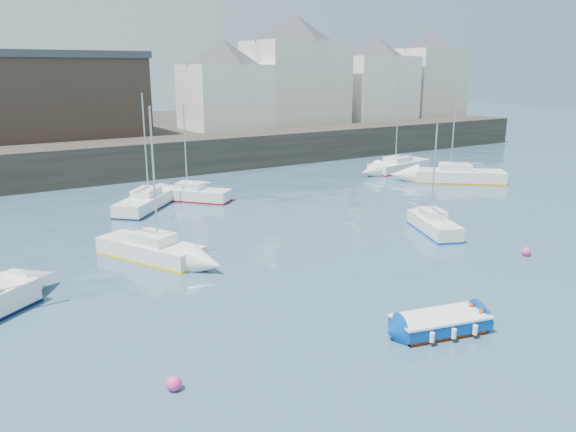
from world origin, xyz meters
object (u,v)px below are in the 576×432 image
sailboat_c (434,224)px  sailboat_h (145,202)px  sailboat_f (194,194)px  buoy_mid (526,256)px  buoy_far (145,232)px  sailboat_d (458,175)px  sailboat_b (150,249)px  buoy_near (174,390)px  sailboat_g (399,166)px  blue_dinghy (440,323)px

sailboat_c → sailboat_h: (-11.95, 13.94, 0.02)m
sailboat_c → sailboat_f: 16.73m
buoy_mid → buoy_far: size_ratio=1.31×
sailboat_c → sailboat_f: sailboat_f is taller
buoy_mid → sailboat_d: bearing=51.3°
sailboat_b → buoy_near: size_ratio=16.09×
sailboat_b → sailboat_c: bearing=-15.6°
sailboat_d → sailboat_c: bearing=-143.8°
sailboat_c → sailboat_h: 18.36m
sailboat_h → buoy_far: sailboat_h is taller
sailboat_b → buoy_near: 12.03m
sailboat_f → sailboat_h: (-3.65, -0.59, 0.02)m
sailboat_f → sailboat_g: bearing=2.7°
blue_dinghy → buoy_far: size_ratio=10.40×
sailboat_f → sailboat_h: bearing=-170.9°
buoy_mid → buoy_far: bearing=136.0°
sailboat_b → sailboat_d: sailboat_d is taller
sailboat_g → buoy_mid: (-11.15, -20.84, -0.47)m
sailboat_c → buoy_near: sailboat_c is taller
buoy_mid → sailboat_b: bearing=148.9°
sailboat_g → buoy_near: (-30.26, -22.86, -0.47)m
sailboat_c → sailboat_b: bearing=164.4°
sailboat_f → sailboat_g: 20.31m
sailboat_g → buoy_near: size_ratio=18.38×
buoy_far → sailboat_c: bearing=-32.5°
sailboat_c → sailboat_d: 15.36m
buoy_near → buoy_far: (4.52, 16.13, 0.00)m
sailboat_h → buoy_near: sailboat_h is taller
buoy_far → sailboat_f: bearing=46.5°
blue_dinghy → buoy_far: 18.28m
sailboat_b → sailboat_f: sailboat_b is taller
sailboat_f → buoy_mid: 21.87m
sailboat_f → buoy_mid: bearing=-65.3°
blue_dinghy → sailboat_b: size_ratio=0.49×
sailboat_b → buoy_near: bearing=-106.0°
sailboat_g → buoy_near: 37.93m
blue_dinghy → buoy_near: size_ratio=7.94×
sailboat_b → sailboat_c: sailboat_b is taller
sailboat_b → buoy_far: bearing=75.2°
sailboat_g → sailboat_h: sailboat_g is taller
sailboat_c → sailboat_f: size_ratio=0.91×
sailboat_h → sailboat_b: bearing=-107.2°
blue_dinghy → sailboat_b: bearing=114.3°
sailboat_b → sailboat_c: (14.96, -4.19, -0.01)m
blue_dinghy → sailboat_h: bearing=97.2°
buoy_far → sailboat_d: bearing=0.7°
sailboat_d → sailboat_h: (-24.34, 4.86, -0.07)m
sailboat_b → buoy_near: (-3.31, -11.55, -0.48)m
sailboat_d → sailboat_g: bearing=93.6°
sailboat_b → sailboat_f: bearing=57.2°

